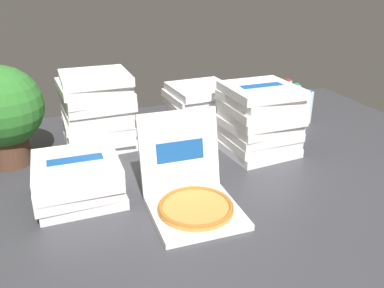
{
  "coord_description": "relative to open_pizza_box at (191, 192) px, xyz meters",
  "views": [
    {
      "loc": [
        -0.69,
        -1.72,
        0.98
      ],
      "look_at": [
        -0.06,
        0.1,
        0.14
      ],
      "focal_mm": 37.26,
      "sensor_mm": 36.0,
      "label": 1
    }
  ],
  "objects": [
    {
      "name": "water_bottle_5",
      "position": [
        1.13,
        0.94,
        0.03
      ],
      "size": [
        0.06,
        0.06,
        0.24
      ],
      "color": "silver",
      "rests_on": "ground_plane"
    },
    {
      "name": "water_bottle_3",
      "position": [
        1.12,
        0.76,
        0.03
      ],
      "size": [
        0.06,
        0.06,
        0.24
      ],
      "color": "white",
      "rests_on": "ground_plane"
    },
    {
      "name": "ground_plane",
      "position": [
        0.19,
        0.27,
        -0.09
      ],
      "size": [
        3.2,
        2.4,
        0.02
      ],
      "primitive_type": "cube",
      "color": "#38383D"
    },
    {
      "name": "pizza_stack_center_far",
      "position": [
        -0.47,
        0.25,
        0.02
      ],
      "size": [
        0.41,
        0.4,
        0.2
      ],
      "color": "white",
      "rests_on": "ground_plane"
    },
    {
      "name": "open_pizza_box",
      "position": [
        0.0,
        0.0,
        0.0
      ],
      "size": [
        0.38,
        0.46,
        0.4
      ],
      "color": "white",
      "rests_on": "ground_plane"
    },
    {
      "name": "pizza_stack_left_near",
      "position": [
        -0.29,
        0.84,
        0.14
      ],
      "size": [
        0.43,
        0.43,
        0.45
      ],
      "color": "white",
      "rests_on": "ground_plane"
    },
    {
      "name": "pizza_stack_right_mid",
      "position": [
        0.57,
        0.45,
        0.12
      ],
      "size": [
        0.43,
        0.43,
        0.4
      ],
      "color": "white",
      "rests_on": "ground_plane"
    },
    {
      "name": "ice_bucket",
      "position": [
        0.88,
        0.94,
        -0.02
      ],
      "size": [
        0.31,
        0.31,
        0.13
      ],
      "primitive_type": "cylinder",
      "color": "#B7BABF",
      "rests_on": "ground_plane"
    },
    {
      "name": "pizza_stack_right_near",
      "position": [
        0.38,
        0.91,
        0.07
      ],
      "size": [
        0.43,
        0.43,
        0.3
      ],
      "color": "white",
      "rests_on": "ground_plane"
    },
    {
      "name": "water_bottle_1",
      "position": [
        0.89,
        0.68,
        0.03
      ],
      "size": [
        0.06,
        0.06,
        0.24
      ],
      "color": "silver",
      "rests_on": "ground_plane"
    },
    {
      "name": "water_bottle_2",
      "position": [
        1.14,
        1.07,
        0.03
      ],
      "size": [
        0.06,
        0.06,
        0.24
      ],
      "color": "silver",
      "rests_on": "ground_plane"
    },
    {
      "name": "water_bottle_0",
      "position": [
        0.93,
        1.16,
        0.03
      ],
      "size": [
        0.06,
        0.06,
        0.24
      ],
      "color": "white",
      "rests_on": "ground_plane"
    },
    {
      "name": "potted_plant",
      "position": [
        -0.79,
        0.75,
        0.23
      ],
      "size": [
        0.43,
        0.43,
        0.54
      ],
      "color": "#513323",
      "rests_on": "ground_plane"
    },
    {
      "name": "water_bottle_4",
      "position": [
        0.74,
        0.8,
        0.03
      ],
      "size": [
        0.06,
        0.06,
        0.24
      ],
      "color": "white",
      "rests_on": "ground_plane"
    }
  ]
}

